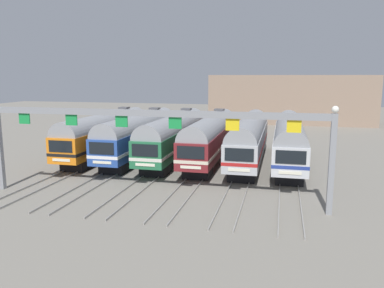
{
  "coord_description": "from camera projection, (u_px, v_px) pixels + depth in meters",
  "views": [
    {
      "loc": [
        9.02,
        -38.33,
        8.77
      ],
      "look_at": [
        0.55,
        -2.61,
        2.23
      ],
      "focal_mm": 35.8,
      "sensor_mm": 36.0,
      "label": 1
    }
  ],
  "objects": [
    {
      "name": "commuter_train_orange",
      "position": [
        106.0,
        132.0,
        42.05
      ],
      "size": [
        2.88,
        18.06,
        5.05
      ],
      "color": "orange",
      "rests_on": "ground"
    },
    {
      "name": "commuter_train_silver",
      "position": [
        289.0,
        139.0,
        37.61
      ],
      "size": [
        2.88,
        18.06,
        4.77
      ],
      "color": "silver",
      "rests_on": "ground"
    },
    {
      "name": "ground_plane",
      "position": [
        193.0,
        160.0,
        40.3
      ],
      "size": [
        160.0,
        160.0,
        0.0
      ],
      "primitive_type": "plane",
      "color": "gray"
    },
    {
      "name": "commuter_train_blue",
      "position": [
        140.0,
        133.0,
        41.16
      ],
      "size": [
        2.88,
        18.06,
        5.05
      ],
      "color": "#284C9E",
      "rests_on": "ground"
    },
    {
      "name": "commuter_train_green",
      "position": [
        175.0,
        135.0,
        40.28
      ],
      "size": [
        2.88,
        18.06,
        5.05
      ],
      "color": "#236B42",
      "rests_on": "ground"
    },
    {
      "name": "catenary_gantry",
      "position": [
        148.0,
        126.0,
        26.44
      ],
      "size": [
        24.77,
        0.44,
        6.97
      ],
      "color": "gray",
      "rests_on": "ground"
    },
    {
      "name": "commuter_train_maroon",
      "position": [
        211.0,
        136.0,
        39.39
      ],
      "size": [
        2.88,
        18.06,
        5.05
      ],
      "color": "maroon",
      "rests_on": "ground"
    },
    {
      "name": "track_bed",
      "position": [
        219.0,
        136.0,
        56.58
      ],
      "size": [
        21.04,
        70.0,
        0.15
      ],
      "color": "gray",
      "rests_on": "ground"
    },
    {
      "name": "commuter_train_stainless",
      "position": [
        249.0,
        137.0,
        38.5
      ],
      "size": [
        2.88,
        18.06,
        4.77
      ],
      "color": "#B2B5BA",
      "rests_on": "ground"
    },
    {
      "name": "maintenance_building",
      "position": [
        290.0,
        99.0,
        72.5
      ],
      "size": [
        29.69,
        10.0,
        8.93
      ],
      "primitive_type": "cube",
      "color": "gray",
      "rests_on": "ground"
    }
  ]
}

